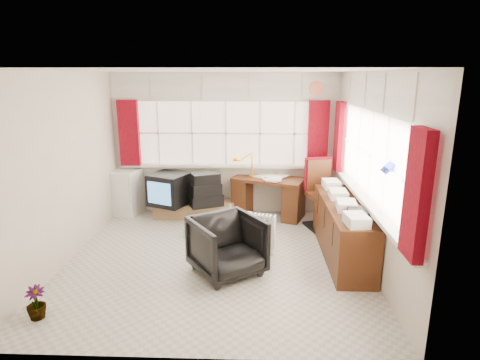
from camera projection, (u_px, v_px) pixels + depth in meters
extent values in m
plane|color=beige|center=(217.00, 259.00, 5.50)|extent=(4.00, 4.00, 0.00)
plane|color=beige|center=(226.00, 144.00, 7.12)|extent=(4.00, 0.00, 4.00)
plane|color=beige|center=(191.00, 227.00, 3.25)|extent=(4.00, 0.00, 4.00)
plane|color=beige|center=(64.00, 169.00, 5.26)|extent=(0.00, 4.00, 4.00)
plane|color=beige|center=(371.00, 172.00, 5.11)|extent=(0.00, 4.00, 4.00)
plane|color=white|center=(214.00, 70.00, 4.87)|extent=(4.00, 4.00, 0.00)
plane|color=beige|center=(226.00, 133.00, 7.05)|extent=(3.60, 0.00, 3.60)
cube|color=white|center=(226.00, 166.00, 7.16)|extent=(3.70, 0.12, 0.05)
cube|color=white|center=(158.00, 133.00, 7.08)|extent=(0.03, 0.02, 1.10)
cube|color=white|center=(192.00, 133.00, 7.06)|extent=(0.03, 0.02, 1.10)
cube|color=white|center=(226.00, 133.00, 7.04)|extent=(0.03, 0.02, 1.10)
cube|color=white|center=(260.00, 134.00, 7.02)|extent=(0.03, 0.02, 1.10)
cube|color=white|center=(294.00, 134.00, 6.99)|extent=(0.03, 0.02, 1.10)
plane|color=beige|center=(371.00, 156.00, 5.06)|extent=(0.00, 3.60, 3.60)
cube|color=white|center=(364.00, 200.00, 5.21)|extent=(0.12, 3.70, 0.05)
cube|color=white|center=(404.00, 181.00, 3.90)|extent=(0.02, 0.03, 1.10)
cube|color=white|center=(385.00, 167.00, 4.48)|extent=(0.02, 0.03, 1.10)
cube|color=white|center=(370.00, 156.00, 5.06)|extent=(0.02, 0.03, 1.10)
cube|color=white|center=(358.00, 148.00, 5.64)|extent=(0.02, 0.03, 1.10)
cube|color=white|center=(349.00, 141.00, 6.22)|extent=(0.02, 0.03, 1.10)
cube|color=maroon|center=(129.00, 133.00, 7.03)|extent=(0.35, 0.10, 1.15)
cube|color=maroon|center=(318.00, 134.00, 6.91)|extent=(0.35, 0.10, 1.15)
cube|color=maroon|center=(339.00, 137.00, 6.61)|extent=(0.10, 0.35, 1.15)
cube|color=maroon|center=(417.00, 195.00, 3.42)|extent=(0.10, 0.35, 1.15)
cube|color=silver|center=(225.00, 87.00, 6.82)|extent=(3.95, 0.08, 0.48)
cube|color=silver|center=(375.00, 92.00, 4.86)|extent=(0.08, 3.95, 0.48)
cube|color=#4F2712|center=(269.00, 179.00, 7.02)|extent=(1.35, 0.99, 0.06)
cube|color=#4F2712|center=(244.00, 195.00, 7.29)|extent=(0.46, 0.61, 0.65)
cube|color=#4F2712|center=(294.00, 202.00, 6.93)|extent=(0.46, 0.61, 0.65)
cube|color=white|center=(269.00, 177.00, 7.01)|extent=(0.29, 0.34, 0.02)
cube|color=white|center=(269.00, 177.00, 7.01)|extent=(0.29, 0.34, 0.02)
cube|color=white|center=(269.00, 177.00, 7.01)|extent=(0.29, 0.34, 0.02)
cube|color=white|center=(269.00, 177.00, 7.01)|extent=(0.29, 0.34, 0.02)
cube|color=white|center=(269.00, 176.00, 7.01)|extent=(0.29, 0.34, 0.02)
cube|color=white|center=(269.00, 176.00, 7.01)|extent=(0.29, 0.34, 0.02)
cylinder|color=#FFA90A|center=(252.00, 176.00, 7.11)|extent=(0.10, 0.10, 0.02)
cylinder|color=#FFA90A|center=(252.00, 165.00, 7.06)|extent=(0.02, 0.02, 0.39)
cone|color=#FFA90A|center=(252.00, 157.00, 7.02)|extent=(0.18, 0.17, 0.16)
cube|color=black|center=(322.00, 226.00, 6.63)|extent=(0.60, 0.60, 0.04)
cylinder|color=silver|center=(322.00, 212.00, 6.56)|extent=(0.06, 0.06, 0.55)
cube|color=#4F2712|center=(323.00, 196.00, 6.49)|extent=(0.58, 0.56, 0.06)
cube|color=#4F2712|center=(318.00, 175.00, 6.63)|extent=(0.42, 0.18, 0.53)
cube|color=maroon|center=(318.00, 173.00, 6.63)|extent=(0.46, 0.20, 0.55)
imported|color=black|center=(227.00, 246.00, 5.02)|extent=(1.11, 1.11, 0.74)
cube|color=white|center=(262.00, 250.00, 5.70)|extent=(0.41, 0.26, 0.08)
cube|color=white|center=(251.00, 229.00, 5.69)|extent=(0.06, 0.12, 0.49)
cube|color=white|center=(254.00, 230.00, 5.67)|extent=(0.06, 0.12, 0.49)
cube|color=white|center=(258.00, 230.00, 5.65)|extent=(0.06, 0.12, 0.49)
cube|color=white|center=(262.00, 231.00, 5.63)|extent=(0.06, 0.12, 0.49)
cube|color=white|center=(266.00, 232.00, 5.61)|extent=(0.06, 0.12, 0.49)
cube|color=white|center=(270.00, 232.00, 5.59)|extent=(0.06, 0.12, 0.49)
cube|color=white|center=(274.00, 233.00, 5.57)|extent=(0.06, 0.12, 0.49)
cube|color=#4F2712|center=(342.00, 230.00, 5.54)|extent=(0.50, 2.00, 0.75)
cube|color=white|center=(356.00, 221.00, 4.66)|extent=(0.24, 0.32, 0.10)
cube|color=white|center=(346.00, 207.00, 5.17)|extent=(0.24, 0.32, 0.10)
cube|color=white|center=(338.00, 195.00, 5.69)|extent=(0.24, 0.32, 0.10)
cube|color=white|center=(331.00, 185.00, 6.20)|extent=(0.24, 0.32, 0.10)
cube|color=black|center=(358.00, 213.00, 4.91)|extent=(0.29, 0.35, 0.11)
cube|color=#866243|center=(195.00, 209.00, 7.15)|extent=(1.40, 0.50, 0.25)
cube|color=black|center=(169.00, 189.00, 6.95)|extent=(0.78, 0.75, 0.55)
cube|color=#4E96DD|center=(159.00, 193.00, 6.71)|extent=(0.43, 0.21, 0.37)
cube|color=black|center=(206.00, 200.00, 6.94)|extent=(0.64, 0.54, 0.20)
cube|color=black|center=(206.00, 189.00, 6.89)|extent=(0.59, 0.50, 0.19)
cube|color=black|center=(205.00, 178.00, 6.84)|extent=(0.54, 0.47, 0.18)
cube|color=white|center=(126.00, 192.00, 7.21)|extent=(0.56, 0.56, 0.80)
cube|color=silver|center=(130.00, 190.00, 6.90)|extent=(0.02, 0.02, 0.43)
imported|color=white|center=(231.00, 213.00, 6.84)|extent=(0.15, 0.15, 0.32)
imported|color=#93DCD5|center=(187.00, 231.00, 6.22)|extent=(0.11, 0.11, 0.19)
imported|color=black|center=(36.00, 303.00, 4.12)|extent=(0.24, 0.24, 0.35)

